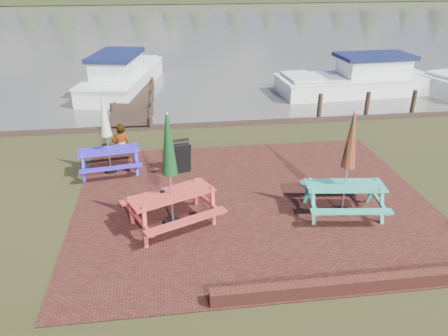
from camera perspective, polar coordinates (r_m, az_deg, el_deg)
ground at (r=10.52m, az=4.80°, el=-7.09°), size 120.00×120.00×0.00m
paving at (r=11.35m, az=3.75°, el=-4.37°), size 9.00×7.50×0.02m
brick_wall at (r=9.30m, az=21.52°, el=-12.83°), size 6.21×1.79×0.30m
water at (r=46.04m, az=-5.39°, el=18.22°), size 120.00×60.00×0.02m
picnic_table_teal at (r=10.80m, az=15.63°, el=-1.56°), size 2.06×1.88×2.60m
picnic_table_red at (r=10.00m, az=-6.93°, el=-2.69°), size 2.51×2.40×2.73m
picnic_table_blue at (r=12.97m, az=-14.91°, el=2.75°), size 1.92×1.76×2.37m
chalkboard at (r=12.71m, az=-5.71°, el=1.41°), size 0.63×0.68×0.96m
jetty at (r=20.72m, az=-11.60°, el=9.41°), size 1.76×9.08×1.00m
boat_jetty at (r=22.71m, az=-13.15°, el=11.48°), size 3.97×7.69×2.12m
boat_near at (r=22.48m, az=17.10°, el=10.82°), size 7.60×3.03×2.02m
person at (r=14.66m, az=-13.53°, el=5.57°), size 0.65×0.46×1.68m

